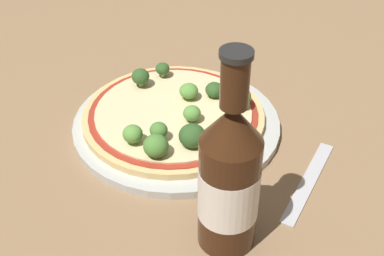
{
  "coord_description": "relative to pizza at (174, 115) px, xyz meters",
  "views": [
    {
      "loc": [
        0.38,
        -0.52,
        0.48
      ],
      "look_at": [
        0.07,
        -0.08,
        0.06
      ],
      "focal_mm": 50.0,
      "sensor_mm": 36.0,
      "label": 1
    }
  ],
  "objects": [
    {
      "name": "broccoli_floret_1",
      "position": [
        0.07,
        -0.05,
        0.02
      ],
      "size": [
        0.04,
        0.04,
        0.03
      ],
      "color": "#7A9E5B",
      "rests_on": "pizza"
    },
    {
      "name": "broccoli_floret_5",
      "position": [
        0.07,
        0.06,
        0.02
      ],
      "size": [
        0.03,
        0.03,
        0.03
      ],
      "color": "#7A9E5B",
      "rests_on": "pizza"
    },
    {
      "name": "ground_plane",
      "position": [
        -0.0,
        0.02,
        -0.02
      ],
      "size": [
        3.0,
        3.0,
        0.0
      ],
      "primitive_type": "plane",
      "color": "#846647"
    },
    {
      "name": "broccoli_floret_0",
      "position": [
        0.0,
        -0.09,
        0.02
      ],
      "size": [
        0.03,
        0.03,
        0.03
      ],
      "color": "#7A9E5B",
      "rests_on": "pizza"
    },
    {
      "name": "broccoli_floret_9",
      "position": [
        -0.07,
        0.06,
        0.02
      ],
      "size": [
        0.02,
        0.02,
        0.02
      ],
      "color": "#7A9E5B",
      "rests_on": "pizza"
    },
    {
      "name": "beer_bottle",
      "position": [
        0.18,
        -0.14,
        0.07
      ],
      "size": [
        0.07,
        0.07,
        0.24
      ],
      "color": "#381E0F",
      "rests_on": "ground_plane"
    },
    {
      "name": "broccoli_floret_3",
      "position": [
        0.03,
        -0.0,
        0.02
      ],
      "size": [
        0.03,
        0.03,
        0.02
      ],
      "color": "#7A9E5B",
      "rests_on": "pizza"
    },
    {
      "name": "pizza",
      "position": [
        0.0,
        0.0,
        0.0
      ],
      "size": [
        0.26,
        0.26,
        0.01
      ],
      "color": "tan",
      "rests_on": "plate"
    },
    {
      "name": "broccoli_floret_8",
      "position": [
        0.03,
        0.06,
        0.02
      ],
      "size": [
        0.03,
        0.03,
        0.02
      ],
      "color": "#7A9E5B",
      "rests_on": "pizza"
    },
    {
      "name": "broccoli_floret_7",
      "position": [
        0.0,
        0.04,
        0.02
      ],
      "size": [
        0.03,
        0.03,
        0.02
      ],
      "color": "#7A9E5B",
      "rests_on": "pizza"
    },
    {
      "name": "broccoli_floret_6",
      "position": [
        0.04,
        -0.09,
        0.02
      ],
      "size": [
        0.03,
        0.03,
        0.03
      ],
      "color": "#7A9E5B",
      "rests_on": "pizza"
    },
    {
      "name": "fork",
      "position": [
        0.21,
        0.0,
        -0.02
      ],
      "size": [
        0.04,
        0.17,
        0.0
      ],
      "rotation": [
        0.0,
        0.0,
        1.7
      ],
      "color": "#B2B2B7",
      "rests_on": "ground_plane"
    },
    {
      "name": "broccoli_floret_4",
      "position": [
        -0.08,
        0.03,
        0.02
      ],
      "size": [
        0.03,
        0.03,
        0.03
      ],
      "color": "#7A9E5B",
      "rests_on": "pizza"
    },
    {
      "name": "plate",
      "position": [
        0.01,
        -0.0,
        -0.01
      ],
      "size": [
        0.3,
        0.3,
        0.01
      ],
      "color": "#B2B7B2",
      "rests_on": "ground_plane"
    },
    {
      "name": "broccoli_floret_2",
      "position": [
        0.02,
        -0.06,
        0.02
      ],
      "size": [
        0.02,
        0.02,
        0.03
      ],
      "color": "#7A9E5B",
      "rests_on": "pizza"
    }
  ]
}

